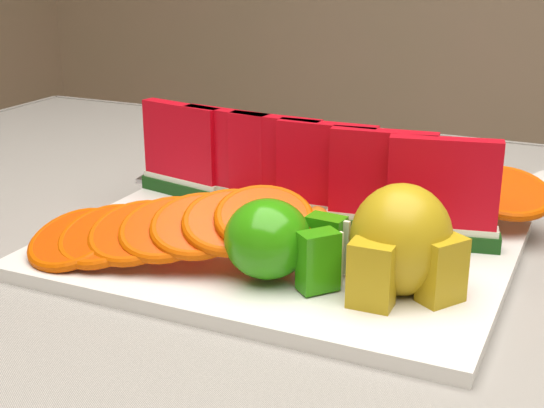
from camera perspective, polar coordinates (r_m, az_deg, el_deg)
table at (r=0.70m, az=6.93°, el=-12.98°), size 1.40×0.90×0.75m
tablecloth at (r=0.67m, az=7.14°, el=-8.43°), size 1.53×1.03×0.20m
platter at (r=0.68m, az=0.53°, el=-3.35°), size 0.40×0.30×0.01m
apple_cluster at (r=0.59m, az=0.37°, el=-2.81°), size 0.11×0.09×0.06m
pear_cluster at (r=0.58m, az=9.74°, el=-2.97°), size 0.10×0.10×0.09m
fork at (r=0.98m, az=-7.33°, el=3.24°), size 0.04×0.20×0.00m
watermelon_row at (r=0.72m, az=2.11°, el=2.41°), size 0.39×0.07×0.10m
orange_fan_front at (r=0.63m, az=-7.90°, el=-1.85°), size 0.26×0.15×0.06m
orange_fan_back at (r=0.78m, az=6.63°, el=1.62°), size 0.39×0.12×0.05m
tangerine_segments at (r=0.68m, az=2.54°, el=-1.66°), size 0.24×0.08×0.03m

